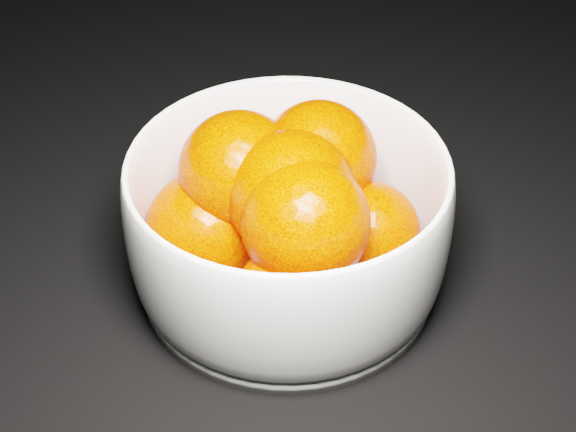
% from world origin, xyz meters
% --- Properties ---
extents(bowl, '(0.24, 0.24, 0.12)m').
position_xyz_m(bowl, '(-0.23, -0.05, 0.06)').
color(bowl, white).
rests_on(bowl, ground).
extents(orange_pile, '(0.20, 0.20, 0.14)m').
position_xyz_m(orange_pile, '(-0.24, -0.05, 0.08)').
color(orange_pile, '#F13502').
rests_on(orange_pile, bowl).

